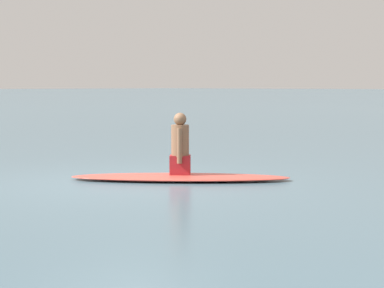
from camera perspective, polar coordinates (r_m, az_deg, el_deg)
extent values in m
plane|color=slate|center=(10.40, -5.31, -3.28)|extent=(400.00, 400.00, 0.00)
ellipsoid|color=#D84C3F|center=(10.72, -0.98, -2.74)|extent=(3.08, 2.81, 0.10)
cube|color=#A51E23|center=(10.70, -0.98, -1.71)|extent=(0.40, 0.40, 0.29)
cylinder|color=brown|center=(10.66, -0.98, 0.27)|extent=(0.39, 0.39, 0.49)
sphere|color=brown|center=(10.64, -0.99, 2.06)|extent=(0.20, 0.20, 0.20)
cylinder|color=brown|center=(10.83, -0.93, 0.01)|extent=(0.11, 0.11, 0.54)
cylinder|color=brown|center=(10.50, -1.04, -0.15)|extent=(0.11, 0.11, 0.54)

